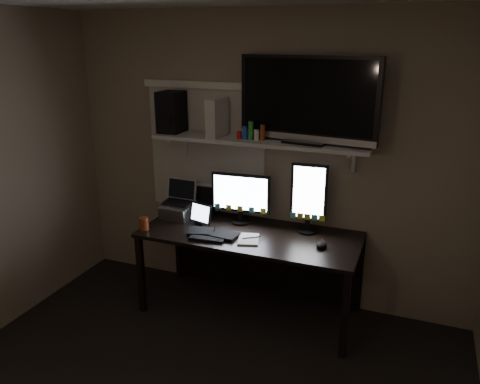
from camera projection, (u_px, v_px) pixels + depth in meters
The scene contains 18 objects.
back_wall at pixel (265, 161), 4.02m from camera, with size 3.60×3.60×0.00m, color #776B55.
window_blinds at pixel (206, 151), 4.18m from camera, with size 1.10×0.02×1.10m, color beige.
desk at pixel (254, 247), 4.02m from camera, with size 1.80×0.75×0.73m.
wall_shelf at pixel (259, 141), 3.80m from camera, with size 1.80×0.35×0.03m, color #AEAFAA.
monitor_landscape at pixel (241, 198), 4.00m from camera, with size 0.51×0.05×0.45m, color black.
monitor_portrait at pixel (309, 198), 3.79m from camera, with size 0.30×0.06×0.59m, color black.
keyboard at pixel (213, 233), 3.82m from camera, with size 0.43×0.17×0.03m, color black.
mouse at pixel (321, 244), 3.59m from camera, with size 0.08×0.12×0.04m, color black.
notepad at pixel (248, 239), 3.72m from camera, with size 0.16×0.23×0.01m, color silver.
tablet at pixel (201, 214), 4.00m from camera, with size 0.22×0.09×0.20m, color black.
file_sorter at pixel (205, 198), 4.29m from camera, with size 0.21×0.10×0.27m, color black.
laptop at pixel (177, 200), 4.13m from camera, with size 0.30×0.24×0.33m, color #B9B9BE.
cup at pixel (144, 224), 3.91m from camera, with size 0.07×0.07×0.11m, color maroon.
sticky_notes at pixel (215, 234), 3.84m from camera, with size 0.28×0.21×0.00m, color #CED038, non-canonical shape.
tv at pixel (307, 100), 3.55m from camera, with size 1.11×0.20×0.66m, color black.
game_console at pixel (217, 118), 3.85m from camera, with size 0.08×0.26×0.31m, color beige.
speaker at pixel (172, 112), 4.02m from camera, with size 0.19×0.23×0.35m, color black.
bottles at pixel (251, 130), 3.75m from camera, with size 0.24×0.06×0.15m, color #A50F0C, non-canonical shape.
Camera 1 is at (1.21, -1.92, 2.26)m, focal length 35.00 mm.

